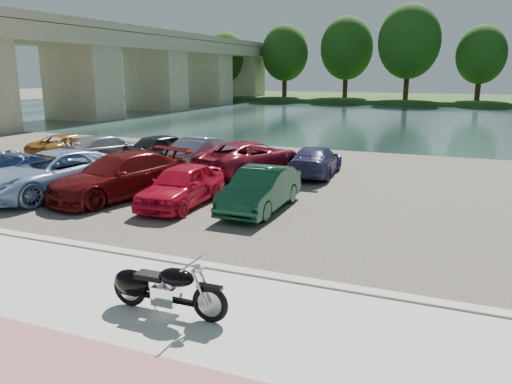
{
  "coord_description": "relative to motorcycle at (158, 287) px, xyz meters",
  "views": [
    {
      "loc": [
        4.65,
        -7.18,
        4.3
      ],
      "look_at": [
        -0.42,
        5.05,
        1.1
      ],
      "focal_mm": 35.0,
      "sensor_mm": 36.0,
      "label": 1
    }
  ],
  "objects": [
    {
      "name": "far_trees",
      "position": [
        4.48,
        66.03,
        6.93
      ],
      "size": [
        70.25,
        10.68,
        12.52
      ],
      "color": "#331F12",
      "rests_on": "far_bank"
    },
    {
      "name": "car_10",
      "position": [
        -3.51,
        12.33,
        0.19
      ],
      "size": [
        3.89,
        5.59,
        1.42
      ],
      "primitive_type": "imported",
      "rotation": [
        0.0,
        0.0,
        2.81
      ],
      "color": "maroon",
      "rests_on": "parking_lot"
    },
    {
      "name": "car_8",
      "position": [
        -8.25,
        13.22,
        0.19
      ],
      "size": [
        2.81,
        4.47,
        1.42
      ],
      "primitive_type": "imported",
      "rotation": [
        0.0,
        0.0,
        2.85
      ],
      "color": "black",
      "rests_on": "parking_lot"
    },
    {
      "name": "car_5",
      "position": [
        -0.93,
        7.17,
        0.15
      ],
      "size": [
        1.41,
        4.05,
        1.33
      ],
      "primitive_type": "imported",
      "rotation": [
        0.0,
        0.0,
        0.0
      ],
      "color": "#114028",
      "rests_on": "parking_lot"
    },
    {
      "name": "car_2",
      "position": [
        -8.5,
        6.25,
        0.25
      ],
      "size": [
        3.61,
        5.92,
        1.53
      ],
      "primitive_type": "imported",
      "rotation": [
        0.0,
        0.0,
        -0.2
      ],
      "color": "#98B5DD",
      "rests_on": "parking_lot"
    },
    {
      "name": "far_bank",
      "position": [
        0.12,
        72.24,
        -0.26
      ],
      "size": [
        120.0,
        24.0,
        0.6
      ],
      "primitive_type": "cube",
      "color": "#204117",
      "rests_on": "ground"
    },
    {
      "name": "car_11",
      "position": [
        -0.84,
        13.14,
        0.09
      ],
      "size": [
        1.99,
        4.32,
        1.22
      ],
      "primitive_type": "imported",
      "rotation": [
        0.0,
        0.0,
        3.21
      ],
      "color": "navy",
      "rests_on": "parking_lot"
    },
    {
      "name": "river",
      "position": [
        0.12,
        40.24,
        -0.56
      ],
      "size": [
        120.0,
        40.0,
        0.0
      ],
      "primitive_type": "cube",
      "color": "#172A28",
      "rests_on": "ground"
    },
    {
      "name": "car_6",
      "position": [
        -13.48,
        12.66,
        0.09
      ],
      "size": [
        2.47,
        4.61,
        1.23
      ],
      "primitive_type": "imported",
      "rotation": [
        0.0,
        0.0,
        3.04
      ],
      "color": "#A96F27",
      "rests_on": "parking_lot"
    },
    {
      "name": "bridge",
      "position": [
        -27.88,
        41.27,
        4.96
      ],
      "size": [
        7.0,
        56.0,
        8.55
      ],
      "color": "tan",
      "rests_on": "ground"
    },
    {
      "name": "car_9",
      "position": [
        -6.04,
        13.0,
        0.18
      ],
      "size": [
        1.81,
        4.34,
        1.4
      ],
      "primitive_type": "imported",
      "rotation": [
        0.0,
        0.0,
        3.06
      ],
      "color": "slate",
      "rests_on": "parking_lot"
    },
    {
      "name": "kerb",
      "position": [
        0.12,
        2.24,
        -0.49
      ],
      "size": [
        60.0,
        0.3,
        0.14
      ],
      "primitive_type": "cube",
      "color": "#B3B1A8",
      "rests_on": "ground"
    },
    {
      "name": "car_3",
      "position": [
        -6.05,
        6.85,
        0.24
      ],
      "size": [
        3.53,
        5.62,
        1.52
      ],
      "primitive_type": "imported",
      "rotation": [
        0.0,
        0.0,
        -0.29
      ],
      "color": "#5C0D0E",
      "rests_on": "parking_lot"
    },
    {
      "name": "promenade",
      "position": [
        0.12,
        -0.76,
        -0.51
      ],
      "size": [
        60.0,
        6.0,
        0.1
      ],
      "primitive_type": "cube",
      "color": "#B3B1A8",
      "rests_on": "ground"
    },
    {
      "name": "motorcycle",
      "position": [
        0.0,
        0.0,
        0.0
      ],
      "size": [
        2.33,
        0.75,
        1.05
      ],
      "rotation": [
        0.0,
        0.0,
        0.01
      ],
      "color": "black",
      "rests_on": "promenade"
    },
    {
      "name": "car_4",
      "position": [
        -3.5,
        6.7,
        0.16
      ],
      "size": [
        1.72,
        4.02,
        1.35
      ],
      "primitive_type": "imported",
      "rotation": [
        0.0,
        0.0,
        0.03
      ],
      "color": "red",
      "rests_on": "parking_lot"
    },
    {
      "name": "ground",
      "position": [
        0.12,
        0.24,
        -0.56
      ],
      "size": [
        200.0,
        200.0,
        0.0
      ],
      "primitive_type": "plane",
      "color": "#595447",
      "rests_on": "ground"
    },
    {
      "name": "parking_lot",
      "position": [
        0.12,
        11.24,
        -0.54
      ],
      "size": [
        60.0,
        18.0,
        0.04
      ],
      "primitive_type": "cube",
      "color": "#413B35",
      "rests_on": "ground"
    },
    {
      "name": "pink_path",
      "position": [
        0.12,
        -2.26,
        -0.46
      ],
      "size": [
        60.0,
        2.0,
        0.01
      ],
      "primitive_type": "cube",
      "color": "#A15B62",
      "rests_on": "promenade"
    },
    {
      "name": "car_1",
      "position": [
        -10.74,
        6.3,
        0.09
      ],
      "size": [
        2.58,
        3.95,
        1.23
      ],
      "primitive_type": "imported",
      "rotation": [
        0.0,
        0.0,
        -0.38
      ],
      "color": "#142140",
      "rests_on": "parking_lot"
    },
    {
      "name": "car_7",
      "position": [
        -10.96,
        12.31,
        0.13
      ],
      "size": [
        2.92,
        4.82,
        1.31
      ],
      "primitive_type": "imported",
      "rotation": [
        0.0,
        0.0,
        2.88
      ],
      "color": "gray",
      "rests_on": "parking_lot"
    }
  ]
}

